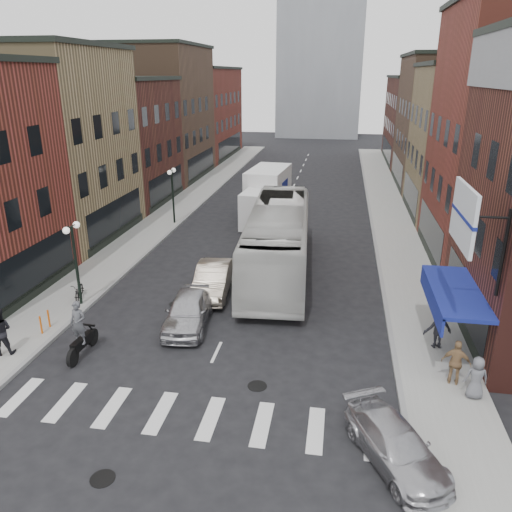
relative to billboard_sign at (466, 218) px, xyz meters
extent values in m
plane|color=black|center=(-8.59, -0.50, -6.13)|extent=(160.00, 160.00, 0.00)
cube|color=gray|center=(-17.09, 21.50, -6.06)|extent=(3.00, 74.00, 0.15)
cube|color=gray|center=(-0.09, 21.50, -6.06)|extent=(3.00, 74.00, 0.15)
cube|color=gray|center=(-15.59, 21.50, -6.13)|extent=(0.20, 74.00, 0.16)
cube|color=gray|center=(-1.59, 21.50, -6.13)|extent=(0.20, 74.00, 0.16)
cube|color=silver|center=(-8.59, -3.50, -6.13)|extent=(12.00, 2.20, 0.01)
cube|color=black|center=(-18.61, 4.00, -4.53)|extent=(0.08, 7.20, 2.20)
cube|color=olive|center=(-23.59, 13.50, -0.13)|extent=(10.00, 10.00, 12.00)
cube|color=black|center=(-18.61, 13.50, -4.53)|extent=(0.08, 8.00, 2.20)
cube|color=black|center=(-23.59, 13.50, 6.02)|extent=(10.30, 10.20, 0.30)
cube|color=#471E19|center=(-23.59, 23.50, -1.13)|extent=(10.00, 10.00, 10.00)
cube|color=black|center=(-18.61, 23.50, -4.53)|extent=(0.08, 8.00, 2.20)
cube|color=black|center=(-23.59, 23.50, 4.02)|extent=(10.30, 10.20, 0.30)
cube|color=brown|center=(-23.59, 34.50, 0.37)|extent=(10.00, 12.00, 13.00)
cube|color=black|center=(-18.61, 34.50, -4.53)|extent=(0.08, 9.60, 2.20)
cube|color=black|center=(-23.59, 34.50, 7.02)|extent=(10.30, 12.20, 0.30)
cube|color=maroon|center=(-23.59, 48.50, -0.63)|extent=(10.00, 16.00, 11.00)
cube|color=black|center=(-18.61, 48.50, -4.53)|extent=(0.08, 12.80, 2.20)
cube|color=black|center=(-23.59, 48.50, 5.02)|extent=(10.30, 16.20, 0.30)
cube|color=black|center=(1.43, 4.00, -4.53)|extent=(0.08, 7.20, 2.20)
cube|color=black|center=(1.43, 13.50, -4.53)|extent=(0.08, 8.00, 2.20)
cube|color=olive|center=(6.41, 23.50, -0.63)|extent=(10.00, 10.00, 11.00)
cube|color=black|center=(1.43, 23.50, -4.53)|extent=(0.08, 8.00, 2.20)
cube|color=black|center=(6.41, 23.50, 5.02)|extent=(10.30, 10.20, 0.30)
cube|color=brown|center=(6.41, 34.50, -0.13)|extent=(10.00, 12.00, 12.00)
cube|color=black|center=(1.43, 34.50, -4.53)|extent=(0.08, 9.60, 2.20)
cube|color=black|center=(6.41, 34.50, 6.02)|extent=(10.30, 12.20, 0.30)
cube|color=#471E19|center=(6.41, 48.50, -1.13)|extent=(10.00, 16.00, 10.00)
cube|color=black|center=(1.43, 48.50, -4.53)|extent=(0.08, 12.80, 2.20)
cube|color=black|center=(6.41, 48.50, 4.02)|extent=(10.30, 16.20, 0.30)
cube|color=navy|center=(0.51, 2.00, -3.43)|extent=(1.80, 5.00, 0.15)
cube|color=navy|center=(-0.34, 2.00, -3.78)|extent=(0.10, 5.00, 0.70)
cylinder|color=black|center=(1.31, 0.00, -1.13)|extent=(0.12, 0.12, 3.00)
cylinder|color=black|center=(0.61, 0.00, 0.07)|extent=(1.40, 0.08, 0.08)
cube|color=silver|center=(-0.09, 0.00, 0.07)|extent=(0.12, 3.00, 2.00)
cylinder|color=black|center=(-15.99, 3.50, -4.13)|extent=(0.14, 0.14, 4.00)
cylinder|color=black|center=(-15.99, 3.50, -2.13)|extent=(0.06, 0.90, 0.06)
sphere|color=white|center=(-15.99, 3.05, -2.18)|extent=(0.32, 0.32, 0.32)
sphere|color=white|center=(-15.99, 3.95, -2.18)|extent=(0.32, 0.32, 0.32)
cylinder|color=black|center=(-15.99, 17.50, -4.13)|extent=(0.14, 0.14, 4.00)
cylinder|color=black|center=(-15.99, 17.50, -2.13)|extent=(0.06, 0.90, 0.06)
sphere|color=white|center=(-15.99, 17.05, -2.18)|extent=(0.32, 0.32, 0.32)
sphere|color=white|center=(-15.99, 17.95, -2.18)|extent=(0.32, 0.32, 0.32)
cylinder|color=#D8590C|center=(-16.19, 0.50, -5.58)|extent=(0.08, 0.08, 0.80)
cylinder|color=#D8590C|center=(-16.19, 1.10, -5.58)|extent=(0.08, 0.08, 0.80)
cube|color=white|center=(-9.55, 17.38, -4.73)|extent=(2.72, 2.91, 2.59)
cube|color=black|center=(-9.55, 17.38, -4.47)|extent=(2.65, 1.67, 1.14)
cube|color=white|center=(-9.55, 21.32, -3.95)|extent=(3.07, 5.61, 3.01)
cube|color=navy|center=(-9.55, 21.32, -3.95)|extent=(2.81, 2.30, 1.24)
cube|color=black|center=(-9.55, 21.12, -5.67)|extent=(2.88, 6.92, 0.36)
cylinder|color=black|center=(-10.74, 17.59, -5.67)|extent=(0.29, 0.93, 0.93)
cylinder|color=black|center=(-8.35, 17.59, -5.67)|extent=(0.29, 0.93, 0.93)
cylinder|color=black|center=(-10.74, 21.12, -5.67)|extent=(0.29, 0.93, 0.93)
cylinder|color=black|center=(-8.35, 21.12, -5.67)|extent=(0.29, 0.93, 0.93)
cylinder|color=black|center=(-10.74, 23.19, -5.67)|extent=(0.29, 0.93, 0.93)
cylinder|color=black|center=(-8.35, 23.19, -5.67)|extent=(0.29, 0.93, 0.93)
cylinder|color=black|center=(-13.74, 0.24, -5.78)|extent=(0.15, 0.71, 0.71)
cylinder|color=black|center=(-13.74, -1.37, -5.78)|extent=(0.15, 0.71, 0.71)
cube|color=black|center=(-13.74, -0.57, -5.54)|extent=(0.35, 1.30, 0.38)
cube|color=black|center=(-13.74, 0.02, -5.11)|extent=(0.59, 0.10, 0.06)
imported|color=#4C4E53|center=(-13.74, -0.68, -4.66)|extent=(0.67, 0.47, 1.77)
imported|color=silver|center=(-7.28, 9.59, -4.25)|extent=(4.02, 13.70, 3.77)
imported|color=#BDBCC1|center=(-10.34, 2.50, -5.38)|extent=(2.21, 4.56, 1.50)
imported|color=beige|center=(-10.12, 6.04, -5.37)|extent=(2.01, 4.74, 1.52)
imported|color=#B5B4B9|center=(-2.09, -4.49, -5.55)|extent=(3.31, 4.33, 1.17)
imported|color=black|center=(-16.36, 4.08, -5.57)|extent=(0.98, 1.66, 0.82)
imported|color=black|center=(-16.78, -1.22, -5.02)|extent=(1.07, 0.84, 1.93)
imported|color=black|center=(0.11, 2.17, -5.10)|extent=(1.24, 0.83, 1.76)
imported|color=#9A764E|center=(0.30, -0.37, -5.14)|extent=(1.08, 0.72, 1.69)
imported|color=slate|center=(0.82, -1.09, -5.22)|extent=(0.76, 0.50, 1.53)
camera|label=1|loc=(-4.09, -16.44, 4.40)|focal=35.00mm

